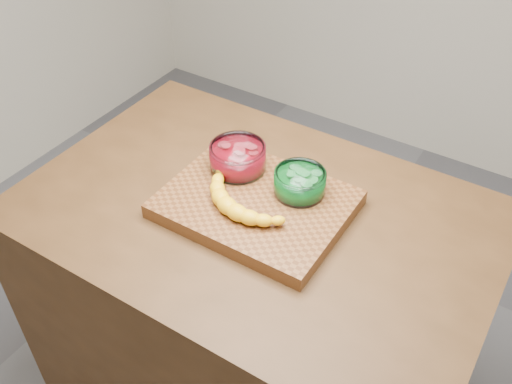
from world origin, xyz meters
The scene contains 5 objects.
counter centered at (0.00, 0.00, 0.45)m, with size 1.20×0.80×0.90m, color #472C15.
cutting_board centered at (0.00, 0.00, 0.92)m, with size 0.45×0.35×0.04m, color brown.
bowl_red centered at (-0.11, 0.08, 0.97)m, with size 0.15×0.15×0.07m.
bowl_green centered at (0.08, 0.08, 0.97)m, with size 0.13×0.13×0.06m.
banana centered at (-0.01, -0.03, 0.96)m, with size 0.28×0.17×0.04m, color yellow, non-canonical shape.
Camera 1 is at (0.57, -0.90, 1.88)m, focal length 40.00 mm.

